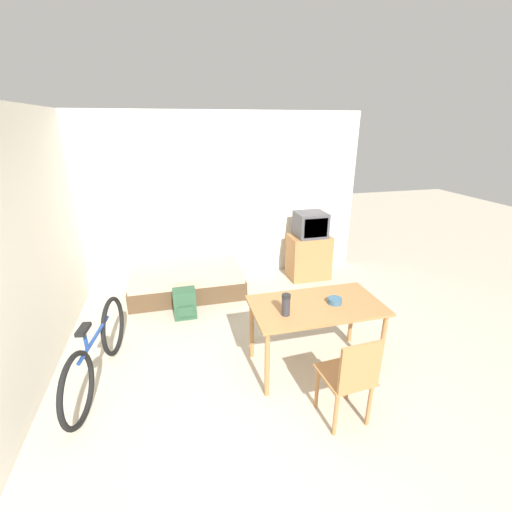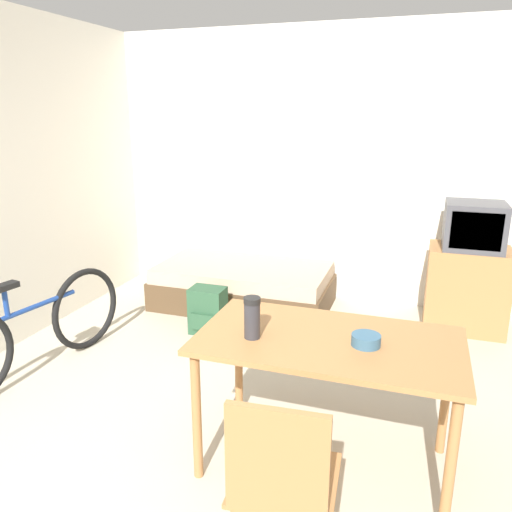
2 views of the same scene
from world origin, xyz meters
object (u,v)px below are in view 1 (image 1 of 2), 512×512
object	(u,v)px
tv	(309,248)
wooden_chair	(351,376)
bicycle	(97,353)
daybed	(187,281)
dining_table	(316,312)
mate_bowl	(335,301)
backpack	(185,304)
thermos_flask	(286,304)

from	to	relation	value
tv	wooden_chair	bearing A→B (deg)	-106.00
wooden_chair	bicycle	xyz separation A→B (m)	(-2.20, 1.11, -0.17)
wooden_chair	bicycle	distance (m)	2.47
daybed	dining_table	size ratio (longest dim) A/B	1.27
wooden_chair	bicycle	world-z (taller)	wooden_chair
tv	bicycle	xyz separation A→B (m)	(-3.07, -1.89, -0.18)
dining_table	bicycle	distance (m)	2.27
daybed	tv	bearing A→B (deg)	3.15
bicycle	mate_bowl	world-z (taller)	mate_bowl
backpack	dining_table	bearing A→B (deg)	-46.45
dining_table	mate_bowl	size ratio (longest dim) A/B	9.26
daybed	tv	size ratio (longest dim) A/B	1.49
daybed	mate_bowl	size ratio (longest dim) A/B	11.72
tv	thermos_flask	distance (m)	2.64
backpack	wooden_chair	bearing A→B (deg)	-59.53
daybed	thermos_flask	world-z (taller)	thermos_flask
tv	daybed	bearing A→B (deg)	-176.85
thermos_flask	mate_bowl	distance (m)	0.59
bicycle	mate_bowl	xyz separation A→B (m)	(2.42, -0.33, 0.44)
bicycle	wooden_chair	bearing A→B (deg)	-26.83
dining_table	daybed	bearing A→B (deg)	120.54
tv	bicycle	world-z (taller)	tv
thermos_flask	dining_table	bearing A→B (deg)	17.18
tv	wooden_chair	size ratio (longest dim) A/B	1.27
wooden_chair	mate_bowl	xyz separation A→B (m)	(0.21, 0.79, 0.28)
wooden_chair	mate_bowl	size ratio (longest dim) A/B	6.18
dining_table	mate_bowl	bearing A→B (deg)	-6.73
daybed	wooden_chair	xyz separation A→B (m)	(1.21, -2.89, 0.31)
bicycle	tv	bearing A→B (deg)	31.69
dining_table	thermos_flask	bearing A→B (deg)	-162.82
daybed	tv	xyz separation A→B (m)	(2.07, 0.11, 0.32)
wooden_chair	thermos_flask	xyz separation A→B (m)	(-0.36, 0.69, 0.37)
tv	wooden_chair	distance (m)	3.13
tv	dining_table	size ratio (longest dim) A/B	0.85
tv	backpack	distance (m)	2.32
daybed	mate_bowl	bearing A→B (deg)	-56.02
daybed	mate_bowl	distance (m)	2.61
wooden_chair	dining_table	bearing A→B (deg)	88.41
backpack	thermos_flask	bearing A→B (deg)	-58.14
daybed	wooden_chair	distance (m)	3.15
wooden_chair	mate_bowl	bearing A→B (deg)	74.84
wooden_chair	backpack	xyz separation A→B (m)	(-1.28, 2.18, -0.31)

